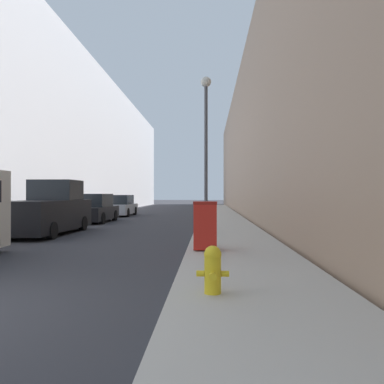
{
  "coord_description": "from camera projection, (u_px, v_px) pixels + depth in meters",
  "views": [
    {
      "loc": [
        4.29,
        -4.48,
        1.65
      ],
      "look_at": [
        3.28,
        17.5,
        1.77
      ],
      "focal_mm": 35.0,
      "sensor_mm": 36.0,
      "label": 1
    }
  ],
  "objects": [
    {
      "name": "building_right_stone",
      "position": [
        313.0,
        144.0,
        30.09
      ],
      "size": [
        12.0,
        60.0,
        11.33
      ],
      "color": "#9E7F66",
      "rests_on": "ground"
    },
    {
      "name": "lamppost",
      "position": [
        206.0,
        136.0,
        14.7
      ],
      "size": [
        0.41,
        0.41,
        6.12
      ],
      "color": "#4C4C51",
      "rests_on": "sidewalk_right"
    },
    {
      "name": "trash_bin",
      "position": [
        205.0,
        225.0,
        9.97
      ],
      "size": [
        0.62,
        0.59,
        1.3
      ],
      "color": "red",
      "rests_on": "sidewalk_right"
    },
    {
      "name": "sidewalk_right",
      "position": [
        223.0,
        220.0,
        22.41
      ],
      "size": [
        2.83,
        60.0,
        0.15
      ],
      "color": "#B7B2A8",
      "rests_on": "ground"
    },
    {
      "name": "parked_sedan_far",
      "position": [
        121.0,
        206.0,
        28.31
      ],
      "size": [
        1.84,
        4.55,
        1.58
      ],
      "color": "#A3A8B2",
      "rests_on": "ground"
    },
    {
      "name": "parked_sedan_near",
      "position": [
        94.0,
        209.0,
        21.95
      ],
      "size": [
        1.97,
        4.55,
        1.66
      ],
      "color": "black",
      "rests_on": "ground"
    },
    {
      "name": "building_left_glass",
      "position": [
        29.0,
        140.0,
        31.16
      ],
      "size": [
        12.0,
        60.0,
        12.27
      ],
      "color": "#BCBCC1",
      "rests_on": "ground"
    },
    {
      "name": "fire_hydrant",
      "position": [
        213.0,
        268.0,
        5.62
      ],
      "size": [
        0.49,
        0.38,
        0.72
      ],
      "color": "yellow",
      "rests_on": "sidewalk_right"
    },
    {
      "name": "pickup_truck",
      "position": [
        48.0,
        211.0,
        15.43
      ],
      "size": [
        2.08,
        5.4,
        2.25
      ],
      "color": "black",
      "rests_on": "ground"
    }
  ]
}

